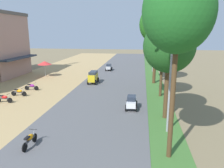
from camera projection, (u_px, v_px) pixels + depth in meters
The scene contains 17 objects.
parked_motorbike_second at pixel (4, 98), 22.12m from camera, with size 1.80×0.54×0.94m.
parked_motorbike_third at pixel (19, 92), 24.44m from camera, with size 1.80×0.54×0.94m.
parked_motorbike_fourth at pixel (32, 86), 26.91m from camera, with size 1.80×0.54×0.94m.
vendor_umbrella at pixel (45, 63), 34.63m from camera, with size 2.20×2.20×2.52m.
median_tree_nearest at pixel (178, 12), 10.81m from camera, with size 3.58×3.58×10.06m.
median_tree_second at pixel (169, 47), 17.04m from camera, with size 4.05×4.05×7.99m.
median_tree_third at pixel (163, 49), 23.41m from camera, with size 4.02×4.02×7.38m.
median_tree_fourth at pixel (156, 25), 29.05m from camera, with size 4.49×4.49×10.48m.
median_tree_fifth at pixel (153, 32), 47.30m from camera, with size 4.15×4.15×9.65m.
streetlamp_near at pixel (170, 76), 14.87m from camera, with size 3.16×0.20×7.01m.
streetlamp_mid at pixel (154, 45), 38.77m from camera, with size 3.16×0.20×8.30m.
streetlamp_far at pixel (151, 42), 53.12m from camera, with size 3.16×0.20×8.13m.
utility_pole_near at pixel (165, 46), 38.82m from camera, with size 1.80×0.20×8.77m.
car_hatchback_white at pixel (131, 102), 20.28m from camera, with size 1.04×2.00×1.23m.
car_van_yellow at pixel (93, 77), 30.43m from camera, with size 1.19×2.41×1.67m.
car_hatchback_silver at pixel (109, 67), 40.69m from camera, with size 1.04×2.00×1.23m.
motorbike_ahead_third at pixel (30, 139), 13.60m from camera, with size 0.54×1.80×0.94m.
Camera 1 is at (3.85, -3.05, 7.02)m, focal length 35.21 mm.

